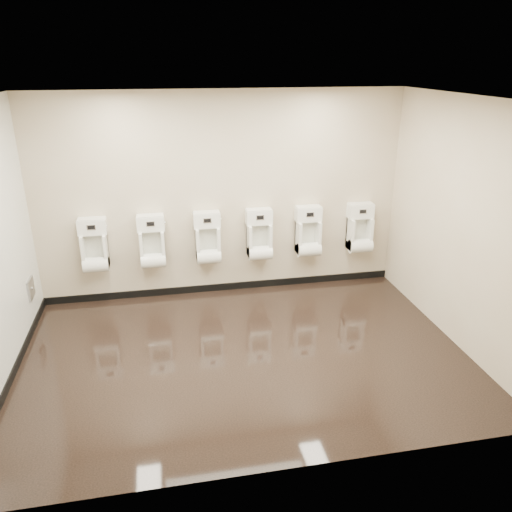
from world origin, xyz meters
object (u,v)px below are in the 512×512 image
Objects in this scene: urinal_1 at (152,245)px; urinal_2 at (208,242)px; urinal_4 at (308,235)px; urinal_0 at (95,249)px; access_panel at (31,288)px; urinal_5 at (360,232)px; urinal_3 at (259,238)px.

urinal_1 is 0.75m from urinal_2.
urinal_4 is at bearing 0.00° from urinal_2.
urinal_0 is 1.00× the size of urinal_1.
urinal_4 reaches higher than access_panel.
access_panel is 0.36× the size of urinal_5.
urinal_3 is at bearing 180.00° from urinal_5.
urinal_1 is at bearing 0.00° from urinal_0.
access_panel is at bearing -150.57° from urinal_0.
access_panel is 0.36× the size of urinal_4.
urinal_2 reaches higher than access_panel.
urinal_1 and urinal_3 have the same top height.
access_panel is 3.02m from urinal_3.
urinal_3 is (2.22, 0.00, 0.00)m from urinal_0.
urinal_0 and urinal_2 have the same top height.
urinal_4 is (1.43, 0.00, 0.00)m from urinal_2.
urinal_2 is 0.72m from urinal_3.
urinal_2 is at bearing 180.00° from urinal_4.
urinal_4 and urinal_5 have the same top height.
urinal_5 reaches higher than access_panel.
urinal_4 is (3.69, 0.43, 0.31)m from access_panel.
urinal_0 is (0.76, 0.43, 0.31)m from access_panel.
access_panel is at bearing -171.86° from urinal_3.
urinal_2 is 1.00× the size of urinal_5.
urinal_5 is at bearing 5.45° from access_panel.
urinal_4 is at bearing 0.00° from urinal_0.
urinal_3 is (0.72, 0.00, 0.00)m from urinal_2.
urinal_2 is 1.00× the size of urinal_3.
urinal_2 is 1.43m from urinal_4.
urinal_1 is 1.00× the size of urinal_2.
urinal_4 is (0.71, 0.00, 0.00)m from urinal_3.
urinal_1 is 1.47m from urinal_3.
access_panel is at bearing -169.29° from urinal_2.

